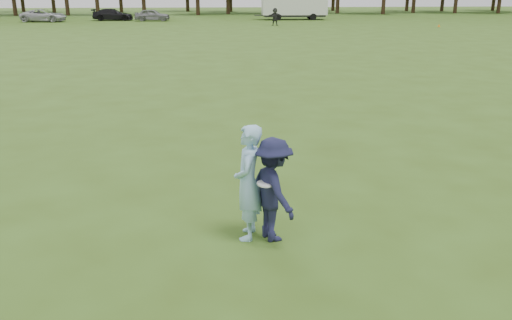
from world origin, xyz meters
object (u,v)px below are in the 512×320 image
at_px(car_c, 44,16).
at_px(car_d, 113,15).
at_px(field_cone, 439,25).
at_px(car_e, 152,15).
at_px(cargo_trailer, 294,5).
at_px(thrower, 248,183).
at_px(defender, 273,190).
at_px(player_far_d, 275,17).

xyz_separation_m(car_c, car_d, (7.69, 1.91, -0.02)).
distance_m(car_c, field_cone, 44.86).
xyz_separation_m(car_e, cargo_trailer, (17.45, 1.20, 1.06)).
xyz_separation_m(thrower, defender, (0.42, -0.10, -0.10)).
distance_m(defender, car_e, 60.28).
bearing_deg(field_cone, cargo_trailer, 135.22).
xyz_separation_m(defender, field_cone, (22.77, 47.75, -0.76)).
relative_size(car_d, cargo_trailer, 0.54).
relative_size(car_c, car_e, 1.24).
relative_size(car_e, cargo_trailer, 0.47).
bearing_deg(thrower, cargo_trailer, -179.99).
relative_size(car_c, cargo_trailer, 0.58).
height_order(defender, cargo_trailer, cargo_trailer).
relative_size(defender, cargo_trailer, 0.20).
bearing_deg(player_far_d, thrower, -92.79).
relative_size(player_far_d, car_e, 0.44).
bearing_deg(car_c, thrower, -154.91).
bearing_deg(thrower, defender, 85.65).
distance_m(car_c, cargo_trailer, 30.14).
height_order(thrower, field_cone, thrower).
bearing_deg(car_e, thrower, -169.47).
relative_size(defender, car_e, 0.43).
xyz_separation_m(player_far_d, car_c, (-26.51, 8.14, -0.20)).
xyz_separation_m(field_cone, cargo_trailer, (-13.30, 13.20, 1.63)).
bearing_deg(defender, car_c, -2.16).
xyz_separation_m(thrower, car_c, (-20.17, 59.09, -0.29)).
bearing_deg(field_cone, car_d, 159.49).
bearing_deg(thrower, car_e, -163.53).
relative_size(thrower, car_d, 0.42).
height_order(defender, field_cone, defender).
distance_m(car_e, field_cone, 33.02).
relative_size(defender, player_far_d, 0.99).
relative_size(defender, car_d, 0.37).
height_order(thrower, player_far_d, thrower).
relative_size(defender, field_cone, 6.04).
bearing_deg(thrower, player_far_d, -177.84).
height_order(car_d, car_e, car_e).
height_order(player_far_d, car_e, player_far_d).
bearing_deg(car_d, car_e, -106.88).
bearing_deg(field_cone, defender, -115.50).
bearing_deg(defender, cargo_trailer, -30.18).
bearing_deg(player_far_d, field_cone, -6.76).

